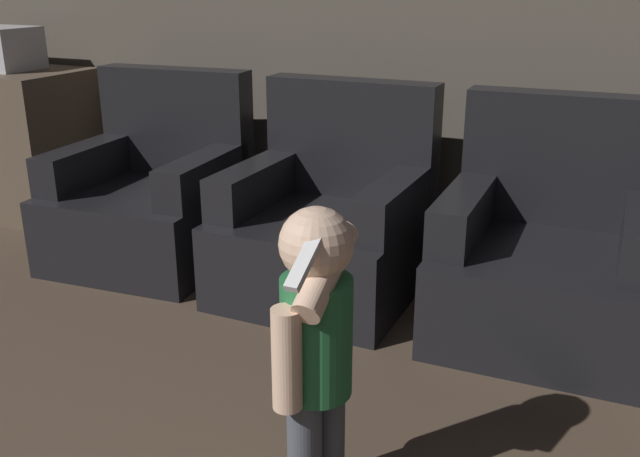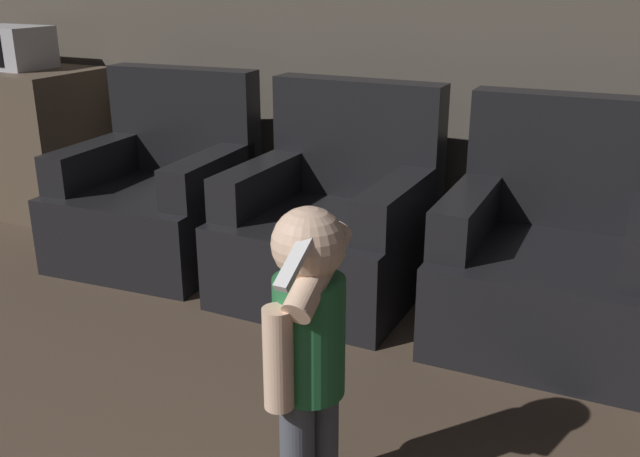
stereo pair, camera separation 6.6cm
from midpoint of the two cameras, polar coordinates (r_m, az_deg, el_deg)
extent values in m
cube|color=#51493F|center=(3.77, 7.75, 17.48)|extent=(8.40, 0.05, 2.60)
cube|color=black|center=(3.86, -12.58, 0.48)|extent=(0.92, 0.92, 0.39)
cube|color=black|center=(4.01, -10.32, 8.52)|extent=(0.86, 0.23, 0.57)
cube|color=black|center=(3.97, -17.06, 5.12)|extent=(0.21, 0.71, 0.20)
cube|color=black|center=(3.59, -8.32, 4.28)|extent=(0.21, 0.71, 0.20)
cube|color=black|center=(3.35, 1.06, -2.02)|extent=(0.86, 0.86, 0.39)
cube|color=black|center=(3.51, 3.57, 7.21)|extent=(0.85, 0.16, 0.57)
cube|color=black|center=(3.41, -4.18, 3.59)|extent=(0.16, 0.70, 0.20)
cube|color=black|center=(3.13, 6.85, 2.00)|extent=(0.16, 0.70, 0.20)
cube|color=black|center=(3.10, 18.22, -4.97)|extent=(0.87, 0.88, 0.39)
cube|color=black|center=(3.27, 19.91, 5.11)|extent=(0.86, 0.18, 0.57)
cube|color=black|center=(3.04, 12.35, 1.13)|extent=(0.18, 0.70, 0.20)
cylinder|color=#474C56|center=(2.15, 1.06, -16.24)|extent=(0.10, 0.10, 0.35)
cylinder|color=#474C56|center=(2.08, -0.88, -17.58)|extent=(0.10, 0.10, 0.35)
cylinder|color=#236638|center=(1.93, 0.12, -8.63)|extent=(0.20, 0.20, 0.34)
sphere|color=beige|center=(1.82, 0.12, -1.24)|extent=(0.20, 0.20, 0.20)
cylinder|color=beige|center=(1.85, -2.32, -10.38)|extent=(0.08, 0.08, 0.28)
cylinder|color=beige|center=(1.83, 0.86, -3.39)|extent=(0.08, 0.29, 0.21)
cube|color=white|center=(1.70, -0.91, -2.65)|extent=(0.04, 0.16, 0.10)
cube|color=brown|center=(4.99, -22.99, 6.71)|extent=(1.18, 0.64, 0.89)
cube|color=#B7B7BC|center=(4.85, -23.21, 13.18)|extent=(0.46, 0.34, 0.25)
camera|label=1|loc=(0.03, -89.26, 0.27)|focal=40.00mm
camera|label=2|loc=(0.03, 90.74, -0.27)|focal=40.00mm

